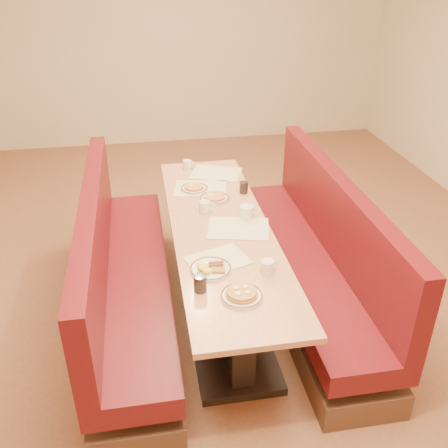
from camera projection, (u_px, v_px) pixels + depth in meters
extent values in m
plane|color=#9E6647|center=(221.00, 309.00, 3.96)|extent=(8.00, 8.00, 0.00)
cube|color=beige|center=(171.00, 41.00, 6.72)|extent=(6.00, 0.04, 2.80)
cube|color=black|center=(221.00, 306.00, 3.94)|extent=(0.55, 1.88, 0.06)
cube|color=black|center=(221.00, 272.00, 3.78)|extent=(0.15, 1.75, 0.71)
cube|color=tan|center=(221.00, 229.00, 3.60)|extent=(0.70, 2.50, 0.04)
cube|color=#4C3326|center=(134.00, 308.00, 3.81)|extent=(0.55, 2.50, 0.20)
cube|color=#580F15|center=(131.00, 279.00, 3.67)|extent=(0.55, 2.50, 0.16)
cube|color=#580F15|center=(94.00, 237.00, 3.46)|extent=(0.12, 2.50, 0.60)
cube|color=#4C3326|center=(303.00, 290.00, 4.01)|extent=(0.55, 2.50, 0.20)
cube|color=#580F15|center=(306.00, 262.00, 3.88)|extent=(0.55, 2.50, 0.16)
cube|color=#580F15|center=(338.00, 216.00, 3.72)|extent=(0.12, 2.50, 0.60)
cube|color=#FFF5C7|center=(218.00, 260.00, 3.20)|extent=(0.44, 0.39, 0.00)
cube|color=#FFF5C7|center=(238.00, 228.00, 3.56)|extent=(0.49, 0.41, 0.00)
cube|color=#FFF5C7|center=(201.00, 188.00, 4.15)|extent=(0.48, 0.39, 0.00)
cube|color=#FFF5C7|center=(216.00, 173.00, 4.43)|extent=(0.51, 0.45, 0.00)
cylinder|color=silver|center=(242.00, 296.00, 2.86)|extent=(0.25, 0.25, 0.02)
torus|color=brown|center=(242.00, 295.00, 2.86)|extent=(0.24, 0.24, 0.01)
cylinder|color=#C08745|center=(242.00, 294.00, 2.85)|extent=(0.19, 0.19, 0.02)
cylinder|color=#C08745|center=(242.00, 292.00, 2.85)|extent=(0.17, 0.17, 0.01)
cylinder|color=#FFE7A6|center=(245.00, 287.00, 2.87)|extent=(0.03, 0.03, 0.01)
cylinder|color=#FFE7A6|center=(236.00, 288.00, 2.86)|extent=(0.03, 0.03, 0.01)
cylinder|color=#FFE7A6|center=(238.00, 294.00, 2.81)|extent=(0.03, 0.03, 0.01)
cylinder|color=#FFE7A6|center=(248.00, 292.00, 2.82)|extent=(0.03, 0.03, 0.01)
cylinder|color=silver|center=(211.00, 269.00, 3.10)|extent=(0.26, 0.26, 0.02)
torus|color=brown|center=(210.00, 268.00, 3.10)|extent=(0.26, 0.26, 0.01)
ellipsoid|color=#FFFB41|center=(203.00, 267.00, 3.07)|extent=(0.07, 0.07, 0.04)
ellipsoid|color=#FFFB41|center=(207.00, 271.00, 3.05)|extent=(0.06, 0.06, 0.03)
ellipsoid|color=#FFFB41|center=(201.00, 264.00, 3.11)|extent=(0.05, 0.05, 0.03)
cylinder|color=brown|center=(216.00, 265.00, 3.11)|extent=(0.09, 0.02, 0.02)
cylinder|color=brown|center=(216.00, 262.00, 3.13)|extent=(0.09, 0.02, 0.02)
cube|color=#B77A39|center=(219.00, 270.00, 3.06)|extent=(0.09, 0.07, 0.02)
cylinder|color=silver|center=(214.00, 199.00, 3.97)|extent=(0.24, 0.24, 0.02)
torus|color=brown|center=(214.00, 198.00, 3.96)|extent=(0.23, 0.23, 0.01)
cylinder|color=#CE7B48|center=(214.00, 197.00, 3.96)|extent=(0.17, 0.17, 0.02)
ellipsoid|color=#FFFB41|center=(210.00, 195.00, 3.97)|extent=(0.05, 0.05, 0.02)
cylinder|color=silver|center=(194.00, 189.00, 4.13)|extent=(0.23, 0.23, 0.02)
torus|color=brown|center=(194.00, 188.00, 4.13)|extent=(0.22, 0.22, 0.01)
cylinder|color=#CE7B48|center=(194.00, 187.00, 4.12)|extent=(0.16, 0.16, 0.02)
ellipsoid|color=#FFFB41|center=(190.00, 185.00, 4.13)|extent=(0.05, 0.05, 0.02)
cylinder|color=silver|center=(267.00, 267.00, 3.06)|extent=(0.08, 0.08, 0.09)
torus|color=silver|center=(273.00, 265.00, 3.08)|extent=(0.06, 0.03, 0.06)
cylinder|color=black|center=(267.00, 262.00, 3.04)|extent=(0.07, 0.07, 0.01)
cylinder|color=silver|center=(205.00, 207.00, 3.77)|extent=(0.08, 0.08, 0.09)
torus|color=silver|center=(210.00, 207.00, 3.77)|extent=(0.06, 0.02, 0.06)
cylinder|color=black|center=(204.00, 202.00, 3.75)|extent=(0.07, 0.07, 0.01)
cylinder|color=silver|center=(246.00, 212.00, 3.67)|extent=(0.10, 0.10, 0.10)
torus|color=silver|center=(252.00, 211.00, 3.70)|extent=(0.07, 0.04, 0.07)
cylinder|color=black|center=(247.00, 207.00, 3.65)|extent=(0.08, 0.08, 0.01)
cylinder|color=silver|center=(187.00, 165.00, 4.50)|extent=(0.08, 0.08, 0.08)
torus|color=silver|center=(192.00, 164.00, 4.51)|extent=(0.06, 0.02, 0.06)
cylinder|color=black|center=(187.00, 161.00, 4.48)|extent=(0.07, 0.07, 0.01)
cylinder|color=black|center=(200.00, 283.00, 2.90)|extent=(0.07, 0.07, 0.10)
cylinder|color=silver|center=(200.00, 283.00, 2.90)|extent=(0.08, 0.08, 0.11)
cylinder|color=black|center=(244.00, 188.00, 4.06)|extent=(0.07, 0.07, 0.09)
cylinder|color=silver|center=(244.00, 187.00, 4.06)|extent=(0.07, 0.07, 0.10)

